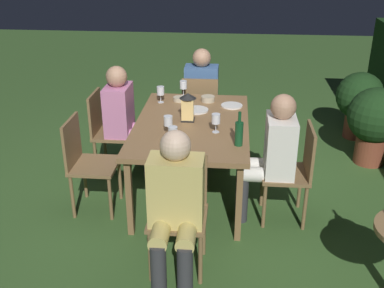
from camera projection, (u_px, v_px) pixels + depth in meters
ground_plane at (192, 192)px, 4.59m from camera, size 16.00×16.00×0.00m
dining_table at (192, 127)px, 4.31m from camera, size 1.63×1.03×0.74m
chair_side_left_a at (108, 129)px, 4.80m from camera, size 0.42×0.40×0.87m
person_in_pink at (125, 116)px, 4.72m from camera, size 0.38×0.47×1.15m
chair_head_far at (179, 207)px, 3.43m from camera, size 0.40×0.42×0.87m
person_in_mustard at (175, 203)px, 3.19m from camera, size 0.48×0.38×1.15m
chair_side_right_b at (294, 169)px, 3.98m from camera, size 0.42×0.40×0.87m
person_in_cream at (272, 152)px, 3.94m from camera, size 0.38×0.47×1.15m
chair_side_left_b at (86, 160)px, 4.14m from camera, size 0.42×0.40×0.87m
chair_head_near at (200, 109)px, 5.35m from camera, size 0.40×0.42×0.87m
person_in_blue at (202, 91)px, 5.47m from camera, size 0.48×0.38×1.15m
lantern_centerpiece at (188, 105)px, 4.27m from camera, size 0.15×0.15×0.27m
green_bottle_on_table at (239, 133)px, 3.78m from camera, size 0.07×0.07×0.29m
wine_glass_a at (161, 91)px, 4.74m from camera, size 0.08×0.08×0.17m
wine_glass_b at (216, 120)px, 4.02m from camera, size 0.08×0.08×0.17m
wine_glass_c at (173, 133)px, 3.76m from camera, size 0.08×0.08×0.17m
wine_glass_d at (183, 85)px, 4.93m from camera, size 0.08×0.08×0.17m
wine_glass_e at (168, 122)px, 3.98m from camera, size 0.08×0.08×0.17m
plate_a at (196, 110)px, 4.56m from camera, size 0.24×0.24×0.01m
plate_b at (232, 106)px, 4.68m from camera, size 0.22×0.22×0.01m
bowl_olives at (208, 99)px, 4.80m from camera, size 0.14×0.14×0.06m
bowl_bread at (179, 99)px, 4.82m from camera, size 0.13×0.13×0.04m
potted_plant_by_hedge at (359, 99)px, 5.62m from camera, size 0.57×0.57×0.82m
potted_plant_corner at (375, 120)px, 4.98m from camera, size 0.60×0.60×0.86m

